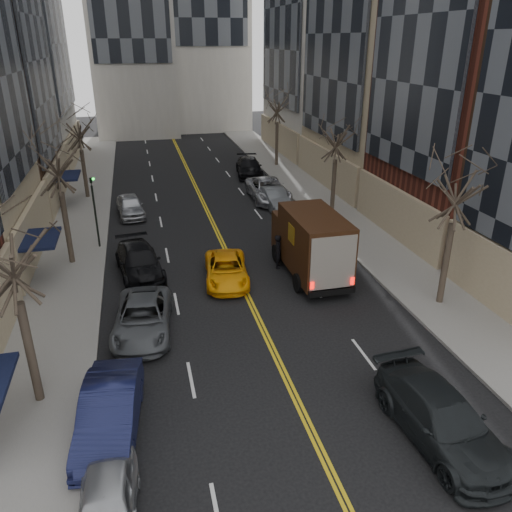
{
  "coord_description": "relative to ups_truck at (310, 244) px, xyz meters",
  "views": [
    {
      "loc": [
        -4.7,
        -7.42,
        11.77
      ],
      "look_at": [
        0.4,
        13.79,
        2.2
      ],
      "focal_mm": 35.0,
      "sensor_mm": 36.0,
      "label": 1
    }
  ],
  "objects": [
    {
      "name": "parked_lf_c",
      "position": [
        -8.88,
        -3.78,
        -1.1
      ],
      "size": [
        2.89,
        5.36,
        1.43
      ],
      "primitive_type": "imported",
      "rotation": [
        0.0,
        0.0,
        -0.1
      ],
      "color": "#4D5054",
      "rests_on": "ground"
    },
    {
      "name": "tree_lf_near",
      "position": [
        -12.58,
        -7.56,
        4.43
      ],
      "size": [
        3.2,
        3.2,
        8.41
      ],
      "color": "#382D23",
      "rests_on": "sidewalk_left"
    },
    {
      "name": "parked_lf_a",
      "position": [
        -10.08,
        -13.13,
        -1.14
      ],
      "size": [
        1.75,
        3.99,
        1.34
      ],
      "primitive_type": "imported",
      "rotation": [
        0.0,
        0.0,
        -0.04
      ],
      "color": "#AAADB2",
      "rests_on": "ground"
    },
    {
      "name": "parked_rt_c",
      "position": [
        1.52,
        21.36,
        -1.02
      ],
      "size": [
        2.91,
        5.72,
        1.59
      ],
      "primitive_type": "imported",
      "rotation": [
        0.0,
        0.0,
        -0.13
      ],
      "color": "black",
      "rests_on": "ground"
    },
    {
      "name": "tree_rt_mid",
      "position": [
        5.02,
        9.44,
        4.35
      ],
      "size": [
        3.2,
        3.2,
        8.32
      ],
      "color": "#382D23",
      "rests_on": "sidewalk_right"
    },
    {
      "name": "sidewalk_left",
      "position": [
        -12.78,
        11.44,
        -1.74
      ],
      "size": [
        4.0,
        66.0,
        0.15
      ],
      "primitive_type": "cube",
      "color": "slate",
      "rests_on": "ground"
    },
    {
      "name": "parked_lf_e",
      "position": [
        -9.28,
        12.27,
        -1.07
      ],
      "size": [
        2.21,
        4.5,
        1.48
      ],
      "primitive_type": "imported",
      "rotation": [
        0.0,
        0.0,
        0.11
      ],
      "color": "#A7A9AE",
      "rests_on": "ground"
    },
    {
      "name": "traffic_signal",
      "position": [
        -11.18,
        6.43,
        1.01
      ],
      "size": [
        0.29,
        0.26,
        4.7
      ],
      "color": "black",
      "rests_on": "sidewalk_left"
    },
    {
      "name": "observer_sedan",
      "position": [
        0.05,
        -12.41,
        -1.01
      ],
      "size": [
        2.61,
        5.67,
        1.61
      ],
      "rotation": [
        0.0,
        0.0,
        0.06
      ],
      "color": "black",
      "rests_on": "ground"
    },
    {
      "name": "tree_rt_far",
      "position": [
        5.02,
        24.44,
        4.93
      ],
      "size": [
        3.2,
        3.2,
        9.11
      ],
      "color": "#382D23",
      "rests_on": "sidewalk_right"
    },
    {
      "name": "parked_rt_b",
      "position": [
        1.32,
        13.66,
        -0.99
      ],
      "size": [
        2.81,
        5.98,
        1.65
      ],
      "primitive_type": "imported",
      "rotation": [
        0.0,
        0.0,
        -0.01
      ],
      "color": "#B1B3BA",
      "rests_on": "ground"
    },
    {
      "name": "parked_rt_a",
      "position": [
        1.32,
        11.77,
        -1.09
      ],
      "size": [
        1.65,
        4.41,
        1.44
      ],
      "primitive_type": "imported",
      "rotation": [
        0.0,
        0.0,
        0.03
      ],
      "color": "#52565A",
      "rests_on": "ground"
    },
    {
      "name": "pedestrian",
      "position": [
        -1.37,
        1.3,
        -0.85
      ],
      "size": [
        0.66,
        0.81,
        1.92
      ],
      "primitive_type": "imported",
      "rotation": [
        0.0,
        0.0,
        1.23
      ],
      "color": "black",
      "rests_on": "ground"
    },
    {
      "name": "parked_lf_b",
      "position": [
        -10.08,
        -9.66,
        -1.0
      ],
      "size": [
        2.24,
        5.07,
        1.62
      ],
      "primitive_type": "imported",
      "rotation": [
        0.0,
        0.0,
        -0.11
      ],
      "color": "#121639",
      "rests_on": "ground"
    },
    {
      "name": "tree_lf_far",
      "position": [
        -12.58,
        17.44,
        4.21
      ],
      "size": [
        3.2,
        3.2,
        8.12
      ],
      "color": "#382D23",
      "rests_on": "sidewalk_left"
    },
    {
      "name": "tree_lf_mid",
      "position": [
        -12.58,
        4.44,
        4.78
      ],
      "size": [
        3.2,
        3.2,
        8.91
      ],
      "color": "#382D23",
      "rests_on": "sidewalk_left"
    },
    {
      "name": "taxi",
      "position": [
        -4.48,
        0.3,
        -1.16
      ],
      "size": [
        2.71,
        4.91,
        1.3
      ],
      "primitive_type": "imported",
      "rotation": [
        0.0,
        0.0,
        -0.12
      ],
      "color": "#FFA90A",
      "rests_on": "ground"
    },
    {
      "name": "parked_lf_d",
      "position": [
        -8.88,
        2.14,
        -1.05
      ],
      "size": [
        2.83,
        5.48,
        1.52
      ],
      "primitive_type": "imported",
      "rotation": [
        0.0,
        0.0,
        0.14
      ],
      "color": "black",
      "rests_on": "ground"
    },
    {
      "name": "sidewalk_right",
      "position": [
        5.22,
        11.44,
        -1.74
      ],
      "size": [
        4.0,
        66.0,
        0.15
      ],
      "primitive_type": "cube",
      "color": "slate",
      "rests_on": "ground"
    },
    {
      "name": "ups_truck",
      "position": [
        0.0,
        0.0,
        0.0
      ],
      "size": [
        2.76,
        6.6,
        3.6
      ],
      "rotation": [
        0.0,
        0.0,
        0.01
      ],
      "color": "black",
      "rests_on": "ground"
    },
    {
      "name": "tree_rt_near",
      "position": [
        5.02,
        -4.56,
        4.64
      ],
      "size": [
        3.2,
        3.2,
        8.71
      ],
      "color": "#382D23",
      "rests_on": "sidewalk_right"
    }
  ]
}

